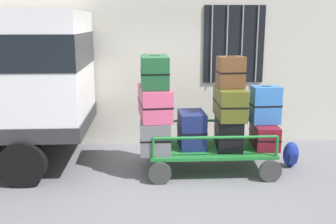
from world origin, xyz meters
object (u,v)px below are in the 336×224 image
suitcase_left_top (154,72)px  suitcase_midleft_bottom (192,129)px  suitcase_center_middle (230,103)px  suitcase_midright_middle (265,105)px  luggage_cart (210,150)px  backpack (291,155)px  suitcase_midright_bottom (264,135)px  suitcase_center_top (231,72)px  suitcase_left_middle (155,102)px  suitcase_left_bottom (155,133)px  suitcase_center_bottom (228,132)px

suitcase_left_top → suitcase_midleft_bottom: suitcase_left_top is taller
suitcase_center_middle → suitcase_midright_middle: size_ratio=1.42×
luggage_cart → backpack: size_ratio=4.69×
luggage_cart → suitcase_center_middle: 0.87m
backpack → luggage_cart: bearing=-178.4°
suitcase_midright_bottom → luggage_cart: bearing=179.9°
luggage_cart → suitcase_midright_middle: 1.19m
suitcase_center_middle → suitcase_center_top: size_ratio=1.75×
suitcase_midright_middle → suitcase_left_middle: bearing=-179.1°
suitcase_center_middle → suitcase_left_top: bearing=-179.4°
suitcase_left_bottom → suitcase_center_top: (1.22, -0.01, 1.00)m
suitcase_center_middle → backpack: size_ratio=2.01×
suitcase_center_middle → suitcase_midright_middle: 0.62m
suitcase_midleft_bottom → suitcase_left_middle: bearing=-178.4°
suitcase_midright_bottom → suitcase_center_bottom: bearing=179.0°
suitcase_left_middle → suitcase_left_top: suitcase_left_top is taller
suitcase_midleft_bottom → suitcase_midright_bottom: size_ratio=0.78×
suitcase_center_bottom → backpack: bearing=1.6°
suitcase_midright_bottom → suitcase_left_middle: bearing=179.9°
suitcase_midleft_bottom → suitcase_midright_middle: size_ratio=1.03×
suitcase_midright_middle → suitcase_center_top: bearing=-175.5°
suitcase_center_middle → suitcase_center_bottom: bearing=90.0°
suitcase_midleft_bottom → suitcase_center_bottom: suitcase_midleft_bottom is taller
suitcase_left_bottom → suitcase_left_middle: bearing=90.0°
suitcase_center_top → suitcase_center_bottom: bearing=90.0°
suitcase_left_middle → suitcase_left_bottom: bearing=-90.0°
suitcase_left_middle → suitcase_midright_bottom: 1.92m
suitcase_midright_middle → suitcase_midright_bottom: bearing=-90.0°
suitcase_left_top → suitcase_center_top: bearing=0.9°
suitcase_center_top → suitcase_left_middle: bearing=179.1°
suitcase_midleft_bottom → backpack: size_ratio=1.45×
suitcase_center_bottom → suitcase_midright_bottom: size_ratio=1.12×
suitcase_midright_middle → backpack: bearing=1.0°
suitcase_left_bottom → suitcase_center_middle: size_ratio=1.16×
suitcase_left_middle → suitcase_center_bottom: bearing=0.3°
suitcase_left_middle → suitcase_left_top: size_ratio=1.34×
suitcase_left_top → backpack: 2.74m
suitcase_midright_middle → backpack: 1.01m
suitcase_center_bottom → suitcase_midright_middle: 0.76m
suitcase_left_bottom → suitcase_left_middle: 0.51m
luggage_cart → suitcase_midleft_bottom: (-0.31, 0.02, 0.36)m
suitcase_center_middle → suitcase_left_middle: bearing=178.8°
suitcase_midleft_bottom → suitcase_midright_bottom: bearing=-1.0°
suitcase_center_middle → luggage_cart: bearing=175.7°
suitcase_left_middle → suitcase_midright_middle: size_ratio=1.69×
suitcase_center_middle → suitcase_midright_middle: (0.61, 0.05, -0.05)m
suitcase_left_bottom → suitcase_midright_middle: size_ratio=1.65×
suitcase_midleft_bottom → suitcase_midright_middle: suitcase_midright_middle is taller
suitcase_center_top → suitcase_midright_middle: bearing=4.5°
suitcase_left_bottom → suitcase_center_bottom: (1.22, 0.02, -0.01)m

